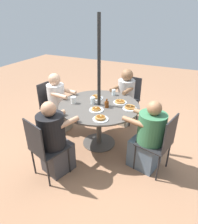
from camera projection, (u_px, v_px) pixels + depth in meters
ground_plane at (99, 143)px, 3.58m from camera, size 12.00×12.00×0.00m
patio_table at (99, 111)px, 3.29m from camera, size 1.31×1.31×0.75m
umbrella_pole at (99, 87)px, 3.10m from camera, size 0.05×0.05×2.10m
patio_chair_north at (51, 103)px, 3.85m from camera, size 0.46×0.46×0.92m
diner_north at (58, 105)px, 3.77m from camera, size 0.54×0.37×1.13m
patio_chair_east at (43, 146)px, 2.63m from camera, size 0.52×0.52×0.92m
diner_east at (55, 142)px, 2.76m from camera, size 0.48×0.56×1.11m
patio_chair_south at (160, 141)px, 2.73m from camera, size 0.51×0.51×0.92m
diner_south at (148, 139)px, 2.85m from camera, size 0.60×0.48×1.08m
patio_chair_west at (129, 97)px, 4.14m from camera, size 0.48×0.48×0.92m
diner_west at (125, 99)px, 4.01m from camera, size 0.40×0.55×1.13m
pancake_plate_a at (120, 102)px, 3.30m from camera, size 0.22×0.22×0.05m
pancake_plate_b at (130, 108)px, 3.10m from camera, size 0.22×0.22×0.05m
pancake_plate_c at (101, 118)px, 2.79m from camera, size 0.22×0.22×0.06m
pancake_plate_d at (96, 109)px, 3.05m from camera, size 0.22×0.22×0.05m
pancake_plate_e at (96, 97)px, 3.46m from camera, size 0.22×0.22×0.06m
syrup_bottle at (107, 104)px, 3.13m from camera, size 0.09×0.07×0.14m
coffee_cup at (73, 100)px, 3.26m from camera, size 0.09×0.09×0.11m
drinking_glass_a at (93, 101)px, 3.25m from camera, size 0.07×0.07×0.11m
drinking_glass_b at (114, 92)px, 3.58m from camera, size 0.07×0.07×0.10m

